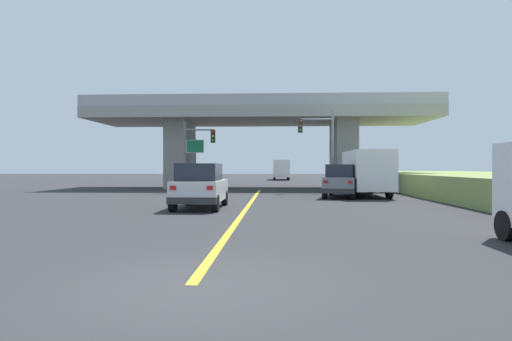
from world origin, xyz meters
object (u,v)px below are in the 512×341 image
(suv_lead, at_px, (200,186))
(box_truck, at_px, (365,172))
(traffic_signal_nearside, at_px, (322,141))
(traffic_signal_farside, at_px, (195,148))
(semi_truck_distant, at_px, (281,169))
(suv_crossing, at_px, (341,181))
(highway_sign, at_px, (195,152))

(suv_lead, bearing_deg, box_truck, 43.93)
(box_truck, height_order, traffic_signal_nearside, traffic_signal_nearside)
(traffic_signal_farside, relative_size, semi_truck_distant, 0.69)
(traffic_signal_nearside, bearing_deg, semi_truck_distant, 94.49)
(suv_crossing, bearing_deg, semi_truck_distant, 108.23)
(highway_sign, distance_m, semi_truck_distant, 28.53)
(suv_crossing, distance_m, traffic_signal_farside, 11.28)
(suv_crossing, bearing_deg, box_truck, 52.13)
(traffic_signal_farside, height_order, semi_truck_distant, traffic_signal_farside)
(box_truck, distance_m, traffic_signal_farside, 12.27)
(suv_lead, distance_m, highway_sign, 17.07)
(box_truck, height_order, semi_truck_distant, semi_truck_distant)
(suv_lead, distance_m, box_truck, 12.65)
(suv_lead, height_order, semi_truck_distant, semi_truck_distant)
(box_truck, xyz_separation_m, traffic_signal_farside, (-11.65, 3.44, 1.75))
(suv_crossing, distance_m, box_truck, 2.27)
(traffic_signal_farside, bearing_deg, highway_sign, 100.80)
(box_truck, bearing_deg, traffic_signal_farside, 163.56)
(suv_lead, bearing_deg, highway_sign, 101.54)
(suv_crossing, height_order, box_truck, box_truck)
(suv_crossing, xyz_separation_m, highway_sign, (-10.77, 9.21, 2.13))
(traffic_signal_nearside, height_order, semi_truck_distant, traffic_signal_nearside)
(suv_crossing, height_order, highway_sign, highway_sign)
(suv_lead, height_order, box_truck, box_truck)
(highway_sign, bearing_deg, suv_crossing, -40.54)
(suv_lead, distance_m, traffic_signal_farside, 12.68)
(box_truck, xyz_separation_m, semi_truck_distant, (-4.94, 35.29, 0.00))
(highway_sign, bearing_deg, traffic_signal_farside, -79.20)
(suv_lead, xyz_separation_m, box_truck, (9.10, 8.77, 0.53))
(traffic_signal_nearside, relative_size, semi_truck_distant, 0.80)
(semi_truck_distant, bearing_deg, traffic_signal_nearside, -85.51)
(suv_lead, distance_m, semi_truck_distant, 44.26)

